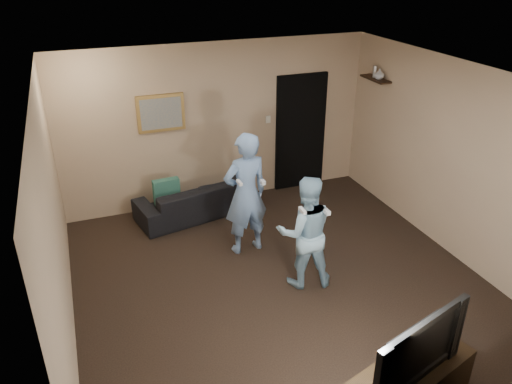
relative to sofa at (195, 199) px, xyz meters
name	(u,v)px	position (x,y,z in m)	size (l,w,h in m)	color
ground	(278,279)	(0.55, -2.07, -0.27)	(5.00, 5.00, 0.00)	black
ceiling	(283,78)	(0.55, -2.07, 2.33)	(5.00, 5.00, 0.04)	silver
wall_back	(218,125)	(0.55, 0.43, 1.03)	(5.00, 0.04, 2.60)	tan
wall_front	(411,324)	(0.55, -4.57, 1.03)	(5.00, 0.04, 2.60)	tan
wall_left	(54,227)	(-1.95, -2.07, 1.03)	(0.04, 5.00, 2.60)	tan
wall_right	(452,160)	(3.05, -2.07, 1.03)	(0.04, 5.00, 2.60)	tan
sofa	(195,199)	(0.00, 0.00, 0.00)	(1.85, 0.72, 0.54)	black
throw_pillow	(167,192)	(-0.44, 0.00, 0.21)	(0.40, 0.13, 0.40)	#1B5147
painting_frame	(161,113)	(-0.35, 0.40, 1.33)	(0.72, 0.05, 0.57)	olive
painting_canvas	(161,114)	(-0.35, 0.38, 1.33)	(0.62, 0.01, 0.47)	slate
doorway	(300,132)	(2.00, 0.40, 0.73)	(0.90, 0.06, 2.00)	black
light_switch	(268,119)	(1.40, 0.40, 1.03)	(0.08, 0.02, 0.12)	silver
wall_shelf	(375,79)	(2.94, -0.27, 1.72)	(0.20, 0.60, 0.03)	black
shelf_vase	(379,74)	(2.94, -0.36, 1.82)	(0.15, 0.15, 0.16)	silver
shelf_figurine	(375,72)	(2.94, -0.23, 1.83)	(0.06, 0.06, 0.18)	silver
television	(409,345)	(0.75, -4.37, 0.58)	(1.14, 0.15, 0.66)	black
wii_player_left	(246,194)	(0.41, -1.25, 0.60)	(0.68, 0.53, 1.74)	#6E90C0
wii_player_right	(305,232)	(0.82, -2.23, 0.46)	(0.82, 0.71, 1.47)	#92BCD4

